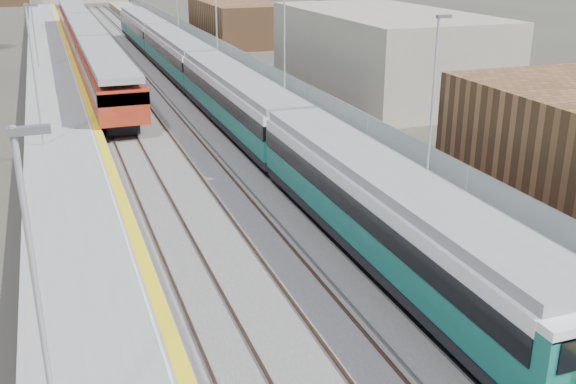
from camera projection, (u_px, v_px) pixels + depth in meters
ground at (175, 93)px, 54.47m from camera, size 320.00×320.00×0.00m
ballast_bed at (142, 89)px, 55.95m from camera, size 10.50×155.00×0.06m
tracks at (147, 84)px, 57.59m from camera, size 8.96×160.00×0.17m
platform_right at (230, 77)px, 58.15m from camera, size 4.70×155.00×8.52m
platform_left at (56, 89)px, 53.62m from camera, size 4.30×155.00×8.52m
green_train at (202, 72)px, 50.80m from camera, size 2.88×80.18×3.17m
red_train at (86, 40)px, 67.22m from camera, size 3.08×62.35×3.89m
tree_d at (334, 11)px, 78.10m from camera, size 4.76×4.76×6.45m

